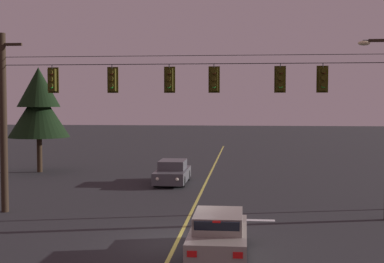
{
  "coord_description": "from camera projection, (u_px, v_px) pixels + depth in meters",
  "views": [
    {
      "loc": [
        2.37,
        -18.56,
        4.93
      ],
      "look_at": [
        0.0,
        5.32,
        3.57
      ],
      "focal_mm": 50.6,
      "sensor_mm": 36.0,
      "label": 1
    }
  ],
  "objects": [
    {
      "name": "tree_verge_near",
      "position": [
        39.0,
        106.0,
        37.28
      ],
      "size": [
        4.19,
        4.19,
        7.25
      ],
      "color": "#332316",
      "rests_on": "ground"
    },
    {
      "name": "traffic_light_left_inner",
      "position": [
        112.0,
        80.0,
        23.22
      ],
      "size": [
        0.48,
        0.41,
        1.22
      ],
      "color": "black"
    },
    {
      "name": "traffic_light_leftmost",
      "position": [
        52.0,
        80.0,
        23.48
      ],
      "size": [
        0.48,
        0.41,
        1.22
      ],
      "color": "black"
    },
    {
      "name": "stop_bar_paint",
      "position": [
        234.0,
        220.0,
        22.46
      ],
      "size": [
        3.4,
        0.36,
        0.01
      ],
      "primitive_type": "cube",
      "color": "silver",
      "rests_on": "ground"
    },
    {
      "name": "lane_centre_stripe",
      "position": [
        201.0,
        192.0,
        29.2
      ],
      "size": [
        0.14,
        60.0,
        0.01
      ],
      "primitive_type": "cube",
      "color": "#D1C64C",
      "rests_on": "ground"
    },
    {
      "name": "traffic_light_right_inner",
      "position": [
        214.0,
        79.0,
        22.79
      ],
      "size": [
        0.48,
        0.41,
        1.22
      ],
      "color": "black"
    },
    {
      "name": "signal_span_assembly",
      "position": [
        190.0,
        120.0,
        23.01
      ],
      "size": [
        18.33,
        0.32,
        7.9
      ],
      "color": "#2D2116",
      "rests_on": "ground"
    },
    {
      "name": "ground_plane",
      "position": [
        177.0,
        242.0,
        18.95
      ],
      "size": [
        180.0,
        180.0,
        0.0
      ],
      "primitive_type": "plane",
      "color": "#28282B"
    },
    {
      "name": "car_oncoming_lead",
      "position": [
        172.0,
        173.0,
        32.35
      ],
      "size": [
        1.8,
        4.42,
        1.39
      ],
      "color": "#4C4C51",
      "rests_on": "ground"
    },
    {
      "name": "traffic_light_far_right",
      "position": [
        323.0,
        79.0,
        22.35
      ],
      "size": [
        0.48,
        0.41,
        1.22
      ],
      "color": "black"
    },
    {
      "name": "car_waiting_near_lane",
      "position": [
        219.0,
        235.0,
        17.33
      ],
      "size": [
        1.8,
        4.33,
        1.39
      ],
      "color": "gray",
      "rests_on": "ground"
    },
    {
      "name": "traffic_light_rightmost",
      "position": [
        280.0,
        79.0,
        22.52
      ],
      "size": [
        0.48,
        0.41,
        1.22
      ],
      "color": "black"
    },
    {
      "name": "traffic_light_centre",
      "position": [
        169.0,
        79.0,
        22.98
      ],
      "size": [
        0.48,
        0.41,
        1.22
      ],
      "color": "black"
    }
  ]
}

